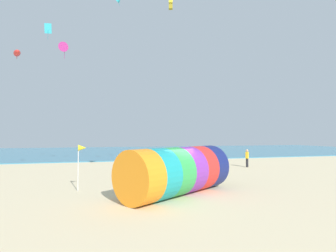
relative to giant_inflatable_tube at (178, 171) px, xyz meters
name	(u,v)px	position (x,y,z in m)	size (l,w,h in m)	color
ground_plane	(172,195)	(-0.34, -0.02, -1.29)	(120.00, 120.00, 0.00)	beige
sea	(118,151)	(-0.34, 39.35, -1.24)	(120.00, 40.00, 0.10)	teal
giant_inflatable_tube	(178,171)	(0.00, 0.00, 0.00)	(7.15, 5.96, 2.58)	orange
kite_handler	(211,172)	(3.03, 2.35, -0.48)	(0.42, 0.36, 1.61)	#726651
kite_yellow_box	(171,4)	(2.11, 8.97, 14.02)	(0.43, 0.43, 1.01)	yellow
kite_cyan_diamond	(48,29)	(-9.36, 15.40, 13.06)	(0.72, 0.28, 1.72)	#2DB2C6
kite_magenta_delta	(65,46)	(-7.53, 13.83, 10.87)	(1.14, 1.42, 1.96)	#D1339E
kite_red_parafoil	(17,53)	(-10.70, 9.89, 8.67)	(0.94, 1.49, 0.70)	red
bystander_near_water	(247,158)	(10.51, 10.02, -0.35)	(0.42, 0.40, 1.81)	black
beach_flag	(82,150)	(-5.14, 2.39, 1.09)	(0.47, 0.36, 2.68)	silver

